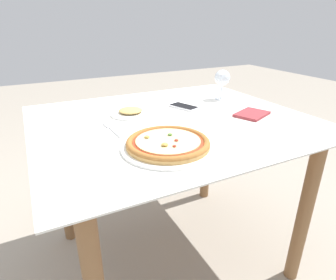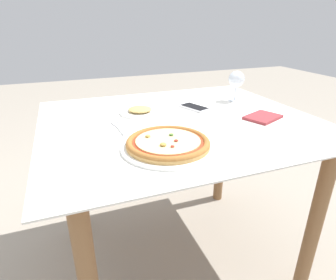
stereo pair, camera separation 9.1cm
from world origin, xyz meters
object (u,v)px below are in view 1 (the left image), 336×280
wine_glass_far_left (222,78)px  dining_table (172,141)px  cell_phone (184,107)px  side_plate (131,112)px  fork (113,129)px  pizza_plate (168,144)px

wine_glass_far_left → dining_table: bearing=-155.7°
cell_phone → side_plate: bearing=176.0°
wine_glass_far_left → fork: bearing=-164.5°
dining_table → wine_glass_far_left: bearing=24.3°
fork → cell_phone: bearing=18.3°
cell_phone → pizza_plate: bearing=-126.3°
pizza_plate → side_plate: pizza_plate is taller
dining_table → cell_phone: cell_phone is taller
wine_glass_far_left → cell_phone: (-0.25, -0.05, -0.10)m
pizza_plate → side_plate: size_ratio=1.73×
fork → side_plate: size_ratio=0.95×
dining_table → pizza_plate: (-0.15, -0.25, 0.12)m
fork → wine_glass_far_left: size_ratio=1.10×
side_plate → fork: bearing=-130.8°
fork → side_plate: bearing=49.2°
dining_table → side_plate: side_plate is taller
fork → cell_phone: size_ratio=1.06×
pizza_plate → wine_glass_far_left: size_ratio=2.01×
pizza_plate → fork: pizza_plate is taller
wine_glass_far_left → pizza_plate: bearing=-141.3°
wine_glass_far_left → side_plate: wine_glass_far_left is taller
dining_table → side_plate: (-0.14, 0.14, 0.11)m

